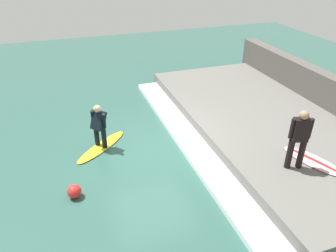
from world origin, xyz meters
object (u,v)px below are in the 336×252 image
surfer_riding (99,124)px  surfboard_waiting_near (313,161)px  surfer_waiting_near (299,137)px  surfboard_riding (102,147)px  marker_buoy (74,191)px

surfer_riding → surfboard_waiting_near: 5.86m
surfer_waiting_near → surfboard_waiting_near: 1.06m
surfboard_riding → surfer_waiting_near: (4.29, -3.16, 1.31)m
surfer_riding → surfboard_waiting_near: size_ratio=0.76×
surfer_riding → surfboard_waiting_near: surfer_riding is taller
surfer_waiting_near → surfer_riding: bearing=143.6°
surfer_waiting_near → surfboard_riding: bearing=143.6°
surfer_waiting_near → surfboard_waiting_near: size_ratio=0.89×
surfboard_riding → surfboard_waiting_near: bearing=-32.6°
surfer_waiting_near → marker_buoy: surfer_waiting_near is taller
surfer_riding → surfer_waiting_near: size_ratio=0.85×
surfboard_riding → marker_buoy: marker_buoy is taller
surfboard_riding → surfboard_waiting_near: surfboard_waiting_near is taller
marker_buoy → surfer_waiting_near: bearing=-12.8°
surfboard_riding → surfer_waiting_near: size_ratio=1.16×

